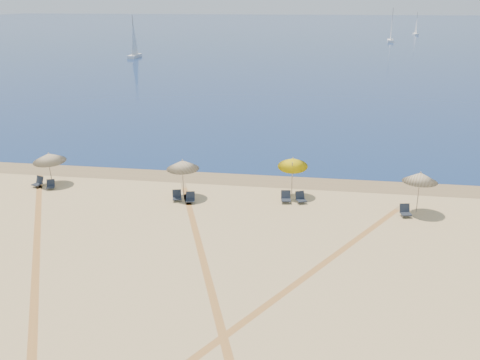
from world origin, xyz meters
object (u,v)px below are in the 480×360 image
(chair_3, at_px, (51,185))
(chair_5, at_px, (190,198))
(chair_7, at_px, (301,198))
(chair_8, at_px, (405,211))
(umbrella_2, at_px, (183,165))
(umbrella_3, at_px, (293,162))
(umbrella_4, at_px, (420,177))
(chair_6, at_px, (286,197))
(chair_4, at_px, (177,196))
(sailboat_2, at_px, (134,45))
(chair_2, at_px, (38,182))
(sailboat_1, at_px, (391,32))
(sailboat_0, at_px, (416,28))
(umbrella_1, at_px, (49,157))

(chair_3, xyz_separation_m, chair_5, (9.72, -0.96, 0.02))
(chair_7, bearing_deg, chair_8, -36.02)
(umbrella_2, bearing_deg, umbrella_3, 10.55)
(umbrella_4, distance_m, chair_6, 7.95)
(chair_4, xyz_separation_m, chair_5, (0.91, -0.21, 0.00))
(chair_4, distance_m, sailboat_2, 85.90)
(umbrella_2, relative_size, chair_6, 3.29)
(umbrella_4, height_order, chair_6, umbrella_4)
(chair_6, relative_size, chair_7, 0.91)
(umbrella_4, relative_size, chair_6, 3.33)
(umbrella_2, relative_size, sailboat_2, 0.29)
(umbrella_3, height_order, chair_2, umbrella_3)
(chair_7, bearing_deg, chair_3, 155.63)
(chair_4, relative_size, sailboat_1, 0.08)
(chair_5, relative_size, sailboat_0, 0.10)
(umbrella_2, bearing_deg, chair_2, 177.61)
(chair_8, bearing_deg, sailboat_1, 73.13)
(chair_5, height_order, chair_8, chair_8)
(umbrella_2, xyz_separation_m, sailboat_2, (-31.60, 79.30, 0.47))
(chair_4, height_order, chair_6, chair_6)
(umbrella_1, bearing_deg, umbrella_2, -6.04)
(chair_6, xyz_separation_m, sailboat_2, (-38.05, 79.16, 2.32))
(umbrella_3, relative_size, chair_4, 3.54)
(umbrella_1, distance_m, chair_3, 1.89)
(umbrella_1, bearing_deg, sailboat_0, 73.54)
(umbrella_3, bearing_deg, umbrella_2, -169.45)
(chair_3, height_order, chair_8, chair_8)
(umbrella_1, relative_size, chair_2, 2.84)
(chair_5, relative_size, chair_8, 0.95)
(chair_4, bearing_deg, chair_2, 156.78)
(chair_5, bearing_deg, umbrella_2, 116.44)
(umbrella_3, relative_size, sailboat_0, 0.36)
(chair_8, relative_size, sailboat_1, 0.08)
(chair_6, distance_m, sailboat_2, 87.87)
(umbrella_1, xyz_separation_m, chair_2, (-0.66, -0.58, -1.59))
(sailboat_0, bearing_deg, chair_3, -108.19)
(chair_4, bearing_deg, chair_8, -18.48)
(umbrella_3, relative_size, sailboat_2, 0.31)
(chair_3, bearing_deg, umbrella_3, -15.26)
(chair_2, relative_size, chair_6, 1.05)
(chair_3, bearing_deg, chair_7, -19.01)
(chair_7, bearing_deg, chair_6, 160.57)
(chair_6, height_order, chair_7, chair_6)
(chair_5, relative_size, chair_6, 0.96)
(umbrella_3, distance_m, chair_6, 2.25)
(umbrella_4, xyz_separation_m, chair_7, (-6.80, 0.57, -1.89))
(chair_6, bearing_deg, sailboat_2, 107.65)
(chair_2, distance_m, chair_8, 23.59)
(chair_5, distance_m, chair_7, 6.80)
(chair_3, xyz_separation_m, sailboat_0, (48.03, 164.78, 2.03))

